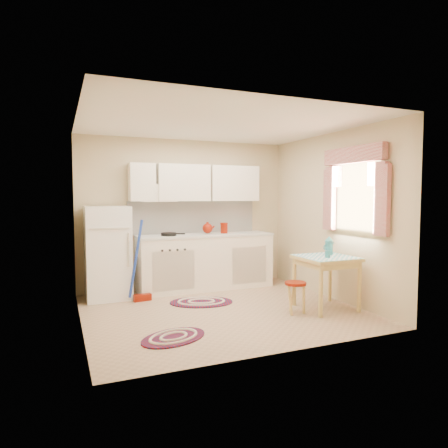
{
  "coord_description": "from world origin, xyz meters",
  "views": [
    {
      "loc": [
        -2.02,
        -4.94,
        1.55
      ],
      "look_at": [
        0.14,
        0.25,
        1.16
      ],
      "focal_mm": 32.0,
      "sensor_mm": 36.0,
      "label": 1
    }
  ],
  "objects_px": {
    "fridge": "(108,253)",
    "base_cabinets": "(205,262)",
    "table": "(326,283)",
    "stool": "(295,298)"
  },
  "relations": [
    {
      "from": "base_cabinets",
      "to": "stool",
      "type": "bearing_deg",
      "value": -71.44
    },
    {
      "from": "fridge",
      "to": "table",
      "type": "xyz_separation_m",
      "value": [
        2.7,
        -1.72,
        -0.34
      ]
    },
    {
      "from": "fridge",
      "to": "base_cabinets",
      "type": "xyz_separation_m",
      "value": [
        1.58,
        0.05,
        -0.26
      ]
    },
    {
      "from": "fridge",
      "to": "table",
      "type": "relative_size",
      "value": 1.94
    },
    {
      "from": "base_cabinets",
      "to": "table",
      "type": "relative_size",
      "value": 3.12
    },
    {
      "from": "base_cabinets",
      "to": "table",
      "type": "distance_m",
      "value": 2.1
    },
    {
      "from": "fridge",
      "to": "table",
      "type": "distance_m",
      "value": 3.22
    },
    {
      "from": "base_cabinets",
      "to": "table",
      "type": "bearing_deg",
      "value": -57.79
    },
    {
      "from": "base_cabinets",
      "to": "stool",
      "type": "height_order",
      "value": "base_cabinets"
    },
    {
      "from": "fridge",
      "to": "stool",
      "type": "bearing_deg",
      "value": -38.76
    }
  ]
}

